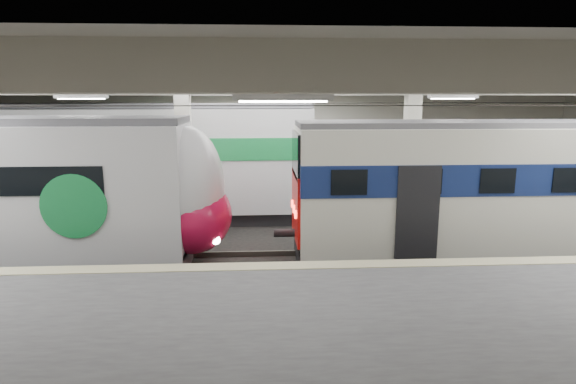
{
  "coord_description": "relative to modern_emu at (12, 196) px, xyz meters",
  "views": [
    {
      "loc": [
        -0.37,
        -13.83,
        4.97
      ],
      "look_at": [
        0.49,
        1.0,
        2.0
      ],
      "focal_mm": 30.0,
      "sensor_mm": 36.0,
      "label": 1
    }
  ],
  "objects": [
    {
      "name": "station_hall",
      "position": [
        7.47,
        -1.74,
        1.08
      ],
      "size": [
        36.0,
        24.0,
        5.75
      ],
      "color": "black",
      "rests_on": "ground"
    },
    {
      "name": "older_rer",
      "position": [
        14.46,
        0.0,
        0.07
      ],
      "size": [
        12.81,
        2.83,
        4.25
      ],
      "color": "silver",
      "rests_on": "ground"
    },
    {
      "name": "modern_emu",
      "position": [
        0.0,
        0.0,
        0.0
      ],
      "size": [
        13.62,
        2.81,
        4.4
      ],
      "color": "silver",
      "rests_on": "ground"
    },
    {
      "name": "far_train",
      "position": [
        1.74,
        5.5,
        0.25
      ],
      "size": [
        14.77,
        3.08,
        4.68
      ],
      "rotation": [
        0.0,
        0.0,
        0.01
      ],
      "color": "silver",
      "rests_on": "ground"
    }
  ]
}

